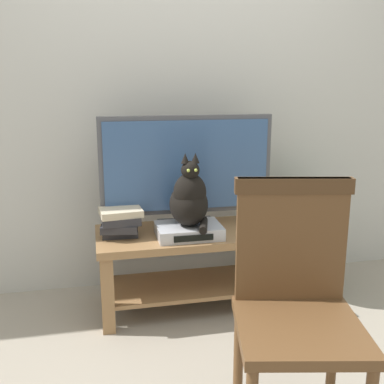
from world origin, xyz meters
name	(u,v)px	position (x,y,z in m)	size (l,w,h in m)	color
ground_plane	(219,347)	(0.00, 0.00, 0.00)	(12.00, 12.00, 0.00)	gray
back_wall	(182,74)	(0.00, 0.97, 1.40)	(7.00, 0.12, 2.80)	beige
tv_stand	(190,254)	(-0.05, 0.49, 0.34)	(1.11, 0.51, 0.48)	olive
tv	(187,168)	(-0.05, 0.58, 0.85)	(1.04, 0.20, 0.68)	#4C4C51
media_box	(189,231)	(-0.08, 0.40, 0.52)	(0.37, 0.27, 0.07)	#BCBCC1
cat	(189,199)	(-0.08, 0.39, 0.71)	(0.22, 0.32, 0.42)	black
wooden_chair	(295,295)	(0.12, -0.61, 0.58)	(0.53, 0.53, 1.01)	brown
book_stack	(120,221)	(-0.46, 0.48, 0.57)	(0.25, 0.21, 0.17)	#2D2D33
potted_plant	(310,224)	(0.73, 0.50, 0.48)	(0.43, 0.43, 0.75)	#47474C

